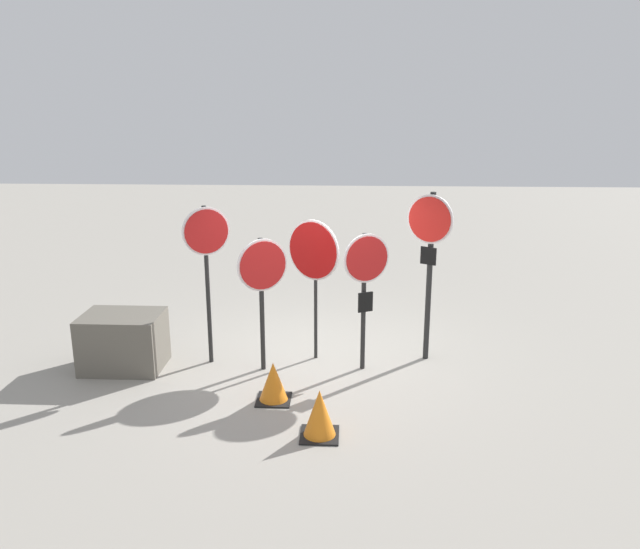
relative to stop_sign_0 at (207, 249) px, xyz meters
name	(u,v)px	position (x,y,z in m)	size (l,w,h in m)	color
ground_plane	(316,362)	(1.52, 0.09, -1.71)	(40.00, 40.00, 0.00)	gray
stop_sign_0	(207,249)	(0.00, 0.00, 0.00)	(0.60, 0.35, 2.31)	black
stop_sign_1	(262,276)	(0.80, -0.22, -0.32)	(0.64, 0.39, 1.91)	black
stop_sign_2	(314,256)	(1.48, 0.21, -0.14)	(0.74, 0.50, 2.09)	black
stop_sign_3	(366,274)	(2.21, -0.14, -0.29)	(0.62, 0.32, 1.97)	black
stop_sign_4	(430,246)	(3.11, 0.28, 0.01)	(0.60, 0.39, 2.48)	black
traffic_cone_0	(273,382)	(1.04, -1.15, -1.46)	(0.44, 0.44, 0.52)	black
traffic_cone_1	(320,414)	(1.67, -1.99, -1.43)	(0.44, 0.44, 0.57)	black
storage_crate	(123,341)	(-1.21, -0.23, -1.31)	(1.11, 0.82, 0.80)	#605B51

